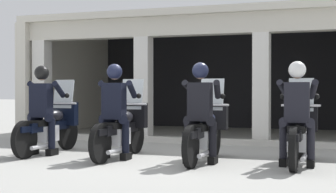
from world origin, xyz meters
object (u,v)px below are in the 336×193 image
at_px(motorcycle_far_left, 51,126).
at_px(police_officer_center_left, 115,103).
at_px(motorcycle_far_right, 299,132).
at_px(police_officer_far_right, 297,104).
at_px(motorcycle_center_left, 122,128).
at_px(police_officer_center_right, 201,104).
at_px(motorcycle_center_right, 205,130).
at_px(police_officer_far_left, 42,102).

bearing_deg(motorcycle_far_left, police_officer_center_left, -19.65).
bearing_deg(motorcycle_far_right, police_officer_far_right, -98.88).
relative_size(motorcycle_far_left, police_officer_far_right, 1.29).
bearing_deg(motorcycle_center_left, police_officer_far_right, -9.80).
bearing_deg(police_officer_center_right, motorcycle_center_right, 79.64).
bearing_deg(motorcycle_center_left, police_officer_center_left, -97.71).
distance_m(police_officer_far_left, police_officer_far_right, 4.39).
bearing_deg(motorcycle_far_left, police_officer_far_right, -7.72).
distance_m(motorcycle_center_right, motorcycle_far_right, 1.47).
xyz_separation_m(motorcycle_center_left, motorcycle_far_right, (2.93, 0.16, 0.00)).
bearing_deg(motorcycle_center_right, police_officer_center_left, -177.98).
bearing_deg(motorcycle_center_left, motorcycle_center_right, -6.24).
bearing_deg(police_officer_center_left, motorcycle_far_left, 157.69).
xyz_separation_m(police_officer_center_left, police_officer_far_right, (2.93, 0.16, 0.00)).
distance_m(police_officer_center_right, police_officer_far_right, 1.47).
xyz_separation_m(motorcycle_center_left, motorcycle_center_right, (1.46, 0.03, 0.00)).
relative_size(motorcycle_far_left, motorcycle_center_right, 1.00).
distance_m(motorcycle_center_right, police_officer_center_right, 0.52).
distance_m(motorcycle_far_left, motorcycle_center_right, 2.93).
bearing_deg(police_officer_far_left, motorcycle_center_left, 2.18).
relative_size(motorcycle_center_left, police_officer_center_left, 1.29).
bearing_deg(police_officer_far_right, motorcycle_far_left, 168.46).
relative_size(motorcycle_center_left, motorcycle_far_right, 1.00).
bearing_deg(police_officer_center_right, motorcycle_center_left, 160.09).
relative_size(police_officer_far_left, motorcycle_center_right, 0.78).
distance_m(motorcycle_center_right, police_officer_far_right, 1.53).
xyz_separation_m(police_officer_far_left, police_officer_far_right, (4.39, 0.06, 0.00)).
height_order(police_officer_far_left, motorcycle_far_right, police_officer_far_left).
distance_m(police_officer_center_left, police_officer_far_right, 2.93).
bearing_deg(motorcycle_far_right, motorcycle_center_left, 174.58).
bearing_deg(motorcycle_center_left, motorcycle_far_right, -4.25).
bearing_deg(motorcycle_center_right, motorcycle_far_left, 168.46).
relative_size(police_officer_far_left, police_officer_center_left, 1.00).
relative_size(motorcycle_center_left, police_officer_center_right, 1.29).
xyz_separation_m(motorcycle_center_left, police_officer_center_left, (-0.00, -0.28, 0.44)).
height_order(police_officer_center_right, police_officer_far_right, same).
relative_size(police_officer_far_left, police_officer_center_right, 1.00).
bearing_deg(motorcycle_center_left, police_officer_center_right, -17.25).
relative_size(motorcycle_far_right, police_officer_far_right, 1.29).
distance_m(motorcycle_far_left, police_officer_far_left, 0.52).
relative_size(motorcycle_center_left, police_officer_far_right, 1.29).
bearing_deg(police_officer_center_left, police_officer_far_left, 168.47).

